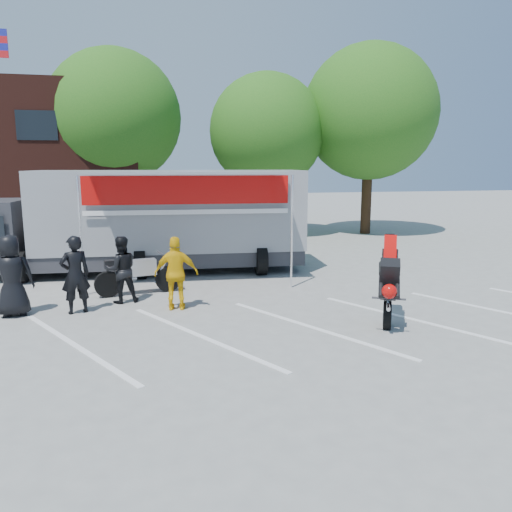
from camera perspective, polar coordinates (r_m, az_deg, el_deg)
name	(u,v)px	position (r m, az deg, el deg)	size (l,w,h in m)	color
ground	(196,355)	(9.29, -6.92, -11.20)	(100.00, 100.00, 0.00)	gray
parking_bay_lines	(191,337)	(10.23, -7.49, -9.13)	(18.00, 5.00, 0.01)	white
tree_left	(114,117)	(24.73, -15.90, 15.03)	(6.12, 6.12, 8.64)	#382314
tree_mid	(267,132)	(24.36, 1.23, 14.02)	(5.44, 5.44, 7.68)	#382314
tree_right	(370,113)	(25.63, 12.87, 15.68)	(6.46, 6.46, 9.12)	#382314
transporter_truck	(158,271)	(16.47, -11.16, -1.74)	(10.16, 4.90, 3.23)	gray
parked_motorcycle	(139,294)	(13.72, -13.22, -4.27)	(0.77, 2.31, 1.21)	#ADADB1
stunt_bike_rider	(386,318)	(11.70, 14.64, -6.89)	(0.86, 1.82, 2.14)	black
spectator_leather_a	(12,276)	(12.56, -26.14, -2.02)	(0.92, 0.60, 1.88)	black
spectator_leather_b	(75,275)	(12.22, -19.97, -2.02)	(0.67, 0.44, 1.82)	black
spectator_leather_c	(121,270)	(12.84, -15.17, -1.52)	(0.81, 0.63, 1.68)	black
spectator_hivis	(176,273)	(11.93, -9.09, -1.98)	(1.03, 0.43, 1.75)	yellow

